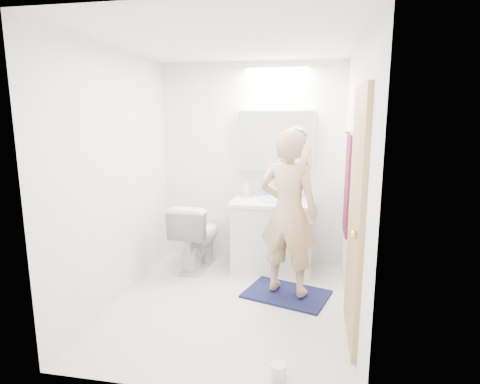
% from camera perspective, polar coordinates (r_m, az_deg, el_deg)
% --- Properties ---
extents(floor, '(2.50, 2.50, 0.00)m').
position_cam_1_polar(floor, '(3.91, -1.45, -15.97)').
color(floor, silver).
rests_on(floor, ground).
extents(ceiling, '(2.50, 2.50, 0.00)m').
position_cam_1_polar(ceiling, '(3.54, -1.65, 21.19)').
color(ceiling, white).
rests_on(ceiling, floor).
extents(wall_back, '(2.50, 0.00, 2.50)m').
position_cam_1_polar(wall_back, '(4.75, 1.63, 4.07)').
color(wall_back, white).
rests_on(wall_back, floor).
extents(wall_front, '(2.50, 0.00, 2.50)m').
position_cam_1_polar(wall_front, '(2.35, -7.96, -3.24)').
color(wall_front, white).
rests_on(wall_front, floor).
extents(wall_left, '(0.00, 2.50, 2.50)m').
position_cam_1_polar(wall_left, '(3.91, -17.51, 2.06)').
color(wall_left, white).
rests_on(wall_left, floor).
extents(wall_right, '(0.00, 2.50, 2.50)m').
position_cam_1_polar(wall_right, '(3.47, 16.49, 1.05)').
color(wall_right, white).
rests_on(wall_right, floor).
extents(vanity_cabinet, '(0.90, 0.55, 0.78)m').
position_cam_1_polar(vanity_cabinet, '(4.61, 4.76, -6.51)').
color(vanity_cabinet, silver).
rests_on(vanity_cabinet, floor).
extents(countertop, '(0.95, 0.58, 0.04)m').
position_cam_1_polar(countertop, '(4.50, 4.85, -1.53)').
color(countertop, white).
rests_on(countertop, vanity_cabinet).
extents(sink_basin, '(0.36, 0.36, 0.03)m').
position_cam_1_polar(sink_basin, '(4.52, 4.89, -1.01)').
color(sink_basin, silver).
rests_on(sink_basin, countertop).
extents(faucet, '(0.02, 0.02, 0.16)m').
position_cam_1_polar(faucet, '(4.69, 5.14, 0.24)').
color(faucet, silver).
rests_on(faucet, countertop).
extents(medicine_cabinet, '(0.88, 0.14, 0.70)m').
position_cam_1_polar(medicine_cabinet, '(4.61, 5.22, 7.56)').
color(medicine_cabinet, white).
rests_on(medicine_cabinet, wall_back).
extents(mirror_panel, '(0.84, 0.01, 0.66)m').
position_cam_1_polar(mirror_panel, '(4.54, 5.13, 7.50)').
color(mirror_panel, silver).
rests_on(mirror_panel, medicine_cabinet).
extents(toilet, '(0.50, 0.81, 0.79)m').
position_cam_1_polar(toilet, '(4.66, -6.30, -6.26)').
color(toilet, white).
rests_on(toilet, floor).
extents(bath_rug, '(0.93, 0.76, 0.02)m').
position_cam_1_polar(bath_rug, '(4.10, 6.77, -14.55)').
color(bath_rug, '#151C43').
rests_on(bath_rug, floor).
extents(person, '(0.68, 0.54, 1.61)m').
position_cam_1_polar(person, '(3.81, 7.06, -3.02)').
color(person, tan).
rests_on(person, bath_rug).
extents(door, '(0.04, 0.80, 2.00)m').
position_cam_1_polar(door, '(3.17, 16.55, -3.58)').
color(door, tan).
rests_on(door, wall_right).
extents(door_knob, '(0.06, 0.06, 0.06)m').
position_cam_1_polar(door_knob, '(2.89, 16.29, -5.99)').
color(door_knob, gold).
rests_on(door_knob, door).
extents(towel, '(0.02, 0.42, 1.00)m').
position_cam_1_polar(towel, '(4.03, 15.34, 0.99)').
color(towel, black).
rests_on(towel, wall_right).
extents(towel_hook, '(0.07, 0.02, 0.02)m').
position_cam_1_polar(towel_hook, '(3.97, 15.53, 8.39)').
color(towel_hook, silver).
rests_on(towel_hook, wall_right).
extents(soap_bottle_a, '(0.11, 0.11, 0.23)m').
position_cam_1_polar(soap_bottle_a, '(4.66, 0.88, 0.62)').
color(soap_bottle_a, '#CDCA84').
rests_on(soap_bottle_a, countertop).
extents(soap_bottle_b, '(0.10, 0.10, 0.16)m').
position_cam_1_polar(soap_bottle_b, '(4.67, 3.43, 0.22)').
color(soap_bottle_b, '#6188D0').
rests_on(soap_bottle_b, countertop).
extents(toothbrush_cup, '(0.13, 0.13, 0.10)m').
position_cam_1_polar(toothbrush_cup, '(4.63, 7.86, -0.39)').
color(toothbrush_cup, '#4666D2').
rests_on(toothbrush_cup, countertop).
extents(toilet_paper_roll, '(0.11, 0.11, 0.10)m').
position_cam_1_polar(toilet_paper_roll, '(2.97, 5.58, -24.49)').
color(toilet_paper_roll, white).
rests_on(toilet_paper_roll, floor).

